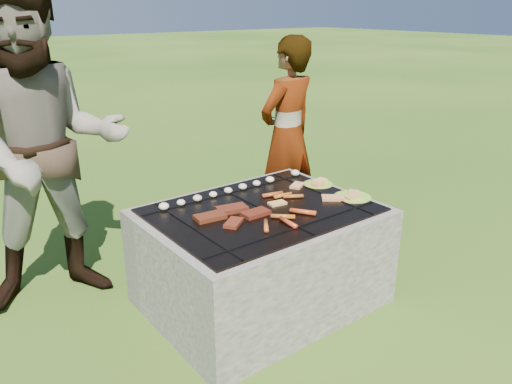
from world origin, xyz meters
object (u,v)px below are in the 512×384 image
(cook, at_px, (287,135))
(fire_pit, at_px, (261,260))
(plate_near, at_px, (353,197))
(bystander, at_px, (48,150))
(plate_far, at_px, (318,184))

(cook, bearing_deg, fire_pit, 32.95)
(plate_near, height_order, cook, cook)
(fire_pit, distance_m, cook, 1.27)
(plate_near, xyz_separation_m, cook, (0.31, 0.98, 0.15))
(bystander, bearing_deg, cook, 11.66)
(plate_far, xyz_separation_m, bystander, (-1.48, 0.68, 0.33))
(plate_near, distance_m, bystander, 1.80)
(fire_pit, relative_size, bystander, 0.69)
(fire_pit, distance_m, plate_near, 0.68)
(plate_far, relative_size, cook, 0.17)
(cook, bearing_deg, plate_far, 56.22)
(fire_pit, xyz_separation_m, cook, (0.87, 0.79, 0.47))
(plate_far, xyz_separation_m, plate_near, (-0.00, -0.30, 0.00))
(fire_pit, bearing_deg, bystander, 139.23)
(cook, xyz_separation_m, bystander, (-1.79, -0.00, 0.19))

